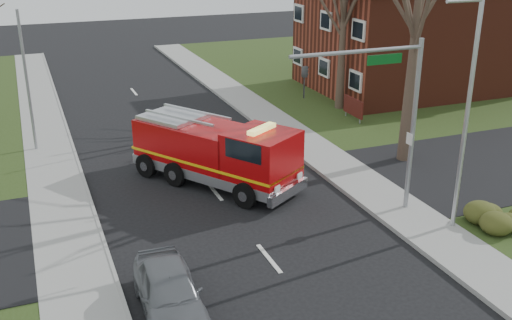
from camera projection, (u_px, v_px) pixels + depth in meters
name	position (u px, v px, depth m)	size (l,w,h in m)	color
ground	(269.00, 259.00, 20.27)	(120.00, 120.00, 0.00)	black
sidewalk_right	(422.00, 226.00, 22.37)	(2.40, 80.00, 0.15)	gray
sidewalk_left	(80.00, 295.00, 18.11)	(2.40, 80.00, 0.15)	gray
brick_building	(423.00, 35.00, 41.09)	(15.40, 10.40, 7.25)	maroon
health_center_sign	(353.00, 107.00, 34.40)	(0.12, 2.00, 1.40)	#4A1511
hedge_corner	(502.00, 212.00, 22.29)	(2.80, 2.00, 0.90)	#333A15
bare_tree_near	(418.00, 3.00, 26.07)	(6.00, 6.00, 12.00)	#3D2C24
bare_tree_far	(345.00, 2.00, 34.73)	(5.25, 5.25, 10.50)	#3D2C24
traffic_signal_mast	(387.00, 98.00, 21.67)	(5.29, 0.18, 6.80)	gray
streetlight_pole	(466.00, 111.00, 20.65)	(1.48, 0.16, 8.40)	#B7BABF
utility_pole_far	(27.00, 83.00, 28.82)	(0.14, 0.14, 7.00)	gray
fire_engine	(217.00, 154.00, 25.83)	(6.23, 7.74, 3.04)	#A10709
parked_car_maroon	(169.00, 291.00, 17.15)	(1.72, 4.27, 1.45)	slate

